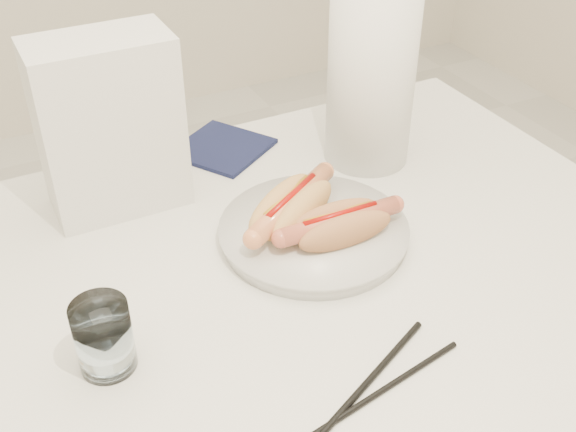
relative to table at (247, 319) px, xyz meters
name	(u,v)px	position (x,y,z in m)	size (l,w,h in m)	color
table	(247,319)	(0.00, 0.00, 0.00)	(1.20, 0.80, 0.75)	white
plate	(314,234)	(0.12, 0.04, 0.07)	(0.25, 0.25, 0.02)	silver
hotdog_left	(291,208)	(0.10, 0.07, 0.10)	(0.17, 0.14, 0.05)	#E2A45A
hotdog_right	(340,225)	(0.14, 0.01, 0.10)	(0.17, 0.07, 0.05)	#BF7B4A
water_glass	(104,337)	(-0.19, -0.05, 0.10)	(0.06, 0.06, 0.09)	white
chopstick_near	(361,389)	(0.04, -0.22, 0.06)	(0.01, 0.01, 0.25)	black
chopstick_far	(387,387)	(0.07, -0.23, 0.06)	(0.01, 0.01, 0.21)	black
napkin_box	(110,126)	(-0.09, 0.26, 0.19)	(0.19, 0.11, 0.26)	silver
navy_napkin	(222,148)	(0.11, 0.33, 0.06)	(0.14, 0.14, 0.01)	#111535
paper_towel_roll	(372,70)	(0.31, 0.20, 0.21)	(0.14, 0.14, 0.30)	white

